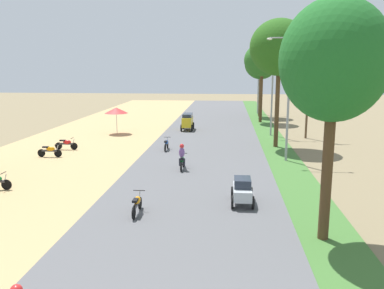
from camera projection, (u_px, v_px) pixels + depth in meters
name	position (u px, v px, depth m)	size (l,w,h in m)	color
parked_motorbike_fourth	(50.00, 150.00, 28.95)	(1.80, 0.54, 0.94)	black
parked_motorbike_fifth	(67.00, 143.00, 31.52)	(1.80, 0.54, 0.94)	black
vendor_umbrella	(116.00, 110.00, 38.70)	(2.20, 2.20, 2.52)	#99999E
median_tree_nearest	(334.00, 62.00, 14.08)	(3.83, 3.83, 8.79)	#4C351E
median_tree_second	(279.00, 48.00, 31.30)	(4.60, 4.60, 10.05)	#4C351E
median_tree_third	(262.00, 60.00, 45.88)	(4.10, 4.10, 8.96)	#4C351E
median_tree_fourth	(261.00, 64.00, 51.10)	(4.14, 4.14, 8.75)	#4C351E
streetlamp_near	(289.00, 91.00, 27.09)	(3.16, 0.20, 8.40)	gray
streetlamp_mid	(272.00, 85.00, 37.25)	(3.16, 0.20, 8.21)	gray
streetlamp_far	(258.00, 81.00, 54.72)	(3.16, 0.20, 7.66)	gray
utility_pole_near	(308.00, 87.00, 36.07)	(1.80, 0.20, 8.96)	brown
car_hatchback_silver	(242.00, 190.00, 19.03)	(1.04, 2.00, 1.23)	#B7BCC1
car_van_yellow	(187.00, 121.00, 40.99)	(1.19, 2.41, 1.67)	gold
motorbike_ahead_second	(137.00, 203.00, 17.73)	(0.54, 1.80, 0.94)	black
motorbike_ahead_third	(182.00, 157.00, 25.33)	(0.54, 1.80, 1.66)	black
motorbike_ahead_fourth	(166.00, 144.00, 31.31)	(0.54, 1.80, 0.94)	black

